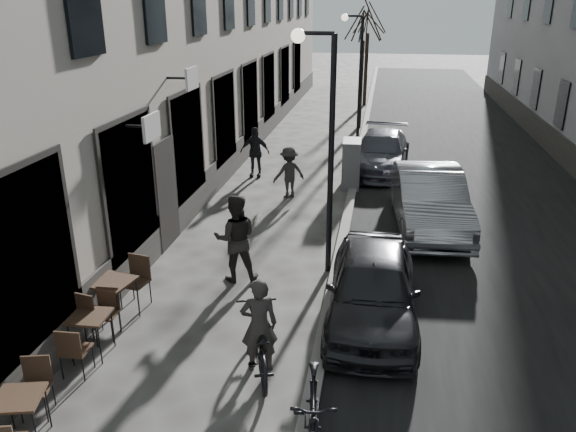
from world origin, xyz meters
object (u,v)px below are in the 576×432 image
(streetlamp_near, at_px, (323,129))
(moped, at_px, (313,419))
(bistro_set_b, at_px, (91,330))
(utility_cabinet, at_px, (351,164))
(pedestrian_mid, at_px, (289,172))
(car_near, at_px, (373,287))
(bistro_set_a, at_px, (22,414))
(car_mid, at_px, (429,199))
(car_far, at_px, (381,152))
(pedestrian_near, at_px, (236,238))
(bistro_set_c, at_px, (115,297))
(pedestrian_far, at_px, (255,152))
(tree_far, at_px, (368,18))
(bicycle, at_px, (259,342))
(tree_near, at_px, (363,22))
(streetlamp_far, at_px, (356,65))

(streetlamp_near, height_order, moped, streetlamp_near)
(streetlamp_near, height_order, bistro_set_b, streetlamp_near)
(streetlamp_near, xyz_separation_m, utility_cabinet, (0.27, 6.04, -2.40))
(moped, bearing_deg, pedestrian_mid, 94.33)
(bistro_set_b, xyz_separation_m, car_near, (4.58, 1.87, 0.23))
(bistro_set_a, xyz_separation_m, pedestrian_mid, (1.83, 10.56, 0.32))
(car_mid, height_order, car_far, car_mid)
(pedestrian_near, xyz_separation_m, moped, (2.23, -4.68, -0.36))
(bistro_set_c, distance_m, utility_cabinet, 9.56)
(pedestrian_near, height_order, pedestrian_far, pedestrian_near)
(tree_far, relative_size, bistro_set_b, 3.78)
(pedestrian_mid, bearing_deg, pedestrian_near, 55.42)
(streetlamp_near, xyz_separation_m, bicycle, (-0.56, -3.69, -2.66))
(bistro_set_b, height_order, moped, moped)
(streetlamp_near, height_order, bicycle, streetlamp_near)
(pedestrian_near, bearing_deg, car_mid, -153.52)
(streetlamp_near, bearing_deg, pedestrian_mid, 107.53)
(pedestrian_mid, bearing_deg, moped, 68.83)
(tree_near, relative_size, utility_cabinet, 3.76)
(streetlamp_near, distance_m, car_near, 3.33)
(streetlamp_far, xyz_separation_m, utility_cabinet, (0.27, -5.96, -2.40))
(tree_far, height_order, car_near, tree_far)
(car_mid, bearing_deg, bistro_set_b, -135.82)
(bistro_set_b, distance_m, bistro_set_c, 1.03)
(bicycle, bearing_deg, streetlamp_near, -115.86)
(bistro_set_a, height_order, car_near, car_near)
(tree_near, relative_size, moped, 2.92)
(car_near, bearing_deg, bistro_set_c, -170.37)
(car_mid, bearing_deg, pedestrian_far, 141.22)
(streetlamp_far, relative_size, pedestrian_near, 2.69)
(bistro_set_b, relative_size, pedestrian_far, 0.89)
(pedestrian_far, height_order, car_far, pedestrian_far)
(bistro_set_a, relative_size, pedestrian_mid, 0.99)
(streetlamp_far, bearing_deg, bicycle, -92.03)
(streetlamp_near, xyz_separation_m, bistro_set_a, (-3.33, -5.80, -2.71))
(tree_near, height_order, bistro_set_a, tree_near)
(moped, bearing_deg, bistro_set_c, 139.50)
(bistro_set_b, relative_size, bistro_set_c, 0.86)
(bistro_set_b, xyz_separation_m, moped, (3.93, -1.63, 0.13))
(bistro_set_a, bearing_deg, tree_far, 68.43)
(pedestrian_mid, bearing_deg, car_far, -161.31)
(streetlamp_far, relative_size, pedestrian_far, 3.02)
(bistro_set_a, height_order, pedestrian_far, pedestrian_far)
(bicycle, bearing_deg, utility_cabinet, -112.16)
(streetlamp_far, distance_m, tree_near, 3.36)
(car_mid, bearing_deg, bicycle, -119.17)
(utility_cabinet, bearing_deg, streetlamp_near, -94.79)
(streetlamp_near, xyz_separation_m, moped, (0.52, -5.40, -2.57))
(tree_near, height_order, pedestrian_near, tree_near)
(bistro_set_b, relative_size, car_far, 0.33)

